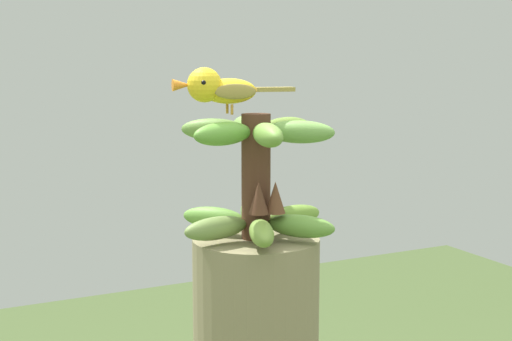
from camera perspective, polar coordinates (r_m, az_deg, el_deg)
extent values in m
cylinder|color=#4C2D1E|center=(1.31, 0.00, -0.49)|extent=(0.05, 0.05, 0.23)
ellipsoid|color=olive|center=(1.24, 0.43, -4.95)|extent=(0.08, 0.13, 0.04)
ellipsoid|color=#629439|center=(1.29, 3.55, -4.41)|extent=(0.11, 0.12, 0.04)
ellipsoid|color=olive|center=(1.38, 2.94, -3.60)|extent=(0.13, 0.06, 0.04)
ellipsoid|color=#629546|center=(1.41, -0.38, -3.30)|extent=(0.08, 0.13, 0.04)
ellipsoid|color=#659C3B|center=(1.36, -3.37, -3.74)|extent=(0.11, 0.12, 0.04)
ellipsoid|color=olive|center=(1.28, -3.17, -4.58)|extent=(0.13, 0.06, 0.04)
ellipsoid|color=#6A9C42|center=(1.37, -0.82, 3.46)|extent=(0.07, 0.13, 0.04)
ellipsoid|color=olive|center=(1.32, -3.32, 3.24)|extent=(0.12, 0.12, 0.04)
ellipsoid|color=#5E9C36|center=(1.24, -2.61, 2.92)|extent=(0.13, 0.08, 0.04)
ellipsoid|color=#6B9A3C|center=(1.22, 0.93, 2.82)|extent=(0.07, 0.13, 0.04)
ellipsoid|color=#6B9D46|center=(1.28, 3.43, 3.06)|extent=(0.12, 0.12, 0.04)
ellipsoid|color=olive|center=(1.35, 2.40, 3.38)|extent=(0.13, 0.08, 0.04)
cone|color=brown|center=(1.28, 1.54, -2.13)|extent=(0.04, 0.04, 0.06)
cone|color=#4C2D1E|center=(1.27, 0.22, -2.18)|extent=(0.04, 0.04, 0.06)
cylinder|color=#C68933|center=(1.31, -2.29, 4.92)|extent=(0.01, 0.01, 0.02)
cylinder|color=#C68933|center=(1.28, -1.97, 4.85)|extent=(0.01, 0.01, 0.02)
ellipsoid|color=yellow|center=(1.29, -2.14, 6.29)|extent=(0.11, 0.06, 0.05)
ellipsoid|color=olive|center=(1.31, -2.19, 6.33)|extent=(0.08, 0.02, 0.03)
ellipsoid|color=olive|center=(1.27, -1.64, 6.25)|extent=(0.08, 0.02, 0.03)
cube|color=olive|center=(1.31, 1.37, 6.43)|extent=(0.08, 0.04, 0.01)
sphere|color=yellow|center=(1.28, -4.09, 6.76)|extent=(0.06, 0.06, 0.06)
sphere|color=black|center=(1.25, -4.21, 6.94)|extent=(0.01, 0.01, 0.01)
cone|color=orange|center=(1.27, -5.86, 6.73)|extent=(0.04, 0.03, 0.02)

